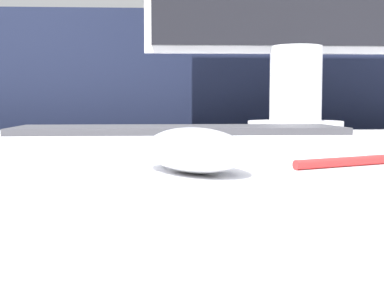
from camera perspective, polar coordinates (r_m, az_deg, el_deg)
partition_panel at (r=1.20m, az=-5.12°, el=-10.78°), size 5.00×0.03×1.02m
computer_mouse_near at (r=0.40m, az=0.24°, el=-0.62°), size 0.10×0.13×0.03m
keyboard at (r=0.64m, az=-1.45°, el=0.79°), size 0.41×0.14×0.02m
pen at (r=0.47m, az=17.65°, el=-1.71°), size 0.13×0.06×0.01m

